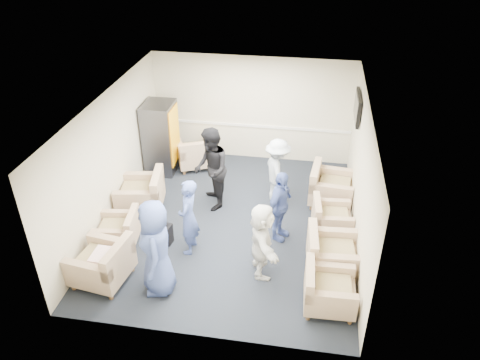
% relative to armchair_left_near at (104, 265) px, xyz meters
% --- Properties ---
extents(floor, '(6.00, 6.00, 0.00)m').
position_rel_armchair_left_near_xyz_m(floor, '(1.91, 2.06, -0.36)').
color(floor, black).
rests_on(floor, ground).
extents(ceiling, '(6.00, 6.00, 0.00)m').
position_rel_armchair_left_near_xyz_m(ceiling, '(1.91, 2.06, 2.34)').
color(ceiling, white).
rests_on(ceiling, back_wall).
extents(back_wall, '(5.00, 0.02, 2.70)m').
position_rel_armchair_left_near_xyz_m(back_wall, '(1.91, 5.06, 0.99)').
color(back_wall, beige).
rests_on(back_wall, floor).
extents(front_wall, '(5.00, 0.02, 2.70)m').
position_rel_armchair_left_near_xyz_m(front_wall, '(1.91, -0.94, 0.99)').
color(front_wall, beige).
rests_on(front_wall, floor).
extents(left_wall, '(0.02, 6.00, 2.70)m').
position_rel_armchair_left_near_xyz_m(left_wall, '(-0.59, 2.06, 0.99)').
color(left_wall, beige).
rests_on(left_wall, floor).
extents(right_wall, '(0.02, 6.00, 2.70)m').
position_rel_armchair_left_near_xyz_m(right_wall, '(4.41, 2.06, 0.99)').
color(right_wall, beige).
rests_on(right_wall, floor).
extents(chair_rail, '(4.98, 0.04, 0.06)m').
position_rel_armchair_left_near_xyz_m(chair_rail, '(1.91, 5.04, 0.54)').
color(chair_rail, silver).
rests_on(chair_rail, back_wall).
extents(tv, '(0.10, 1.00, 0.58)m').
position_rel_armchair_left_near_xyz_m(tv, '(4.35, 3.86, 1.68)').
color(tv, black).
rests_on(tv, right_wall).
extents(armchair_left_near, '(1.04, 1.04, 0.73)m').
position_rel_armchair_left_near_xyz_m(armchair_left_near, '(0.00, 0.00, 0.00)').
color(armchair_left_near, tan).
rests_on(armchair_left_near, floor).
extents(armchair_left_mid, '(0.86, 0.86, 0.62)m').
position_rel_armchair_left_near_xyz_m(armchair_left_mid, '(-0.13, 1.04, -0.06)').
color(armchair_left_mid, tan).
rests_on(armchair_left_mid, floor).
extents(armchair_left_far, '(1.09, 1.09, 0.76)m').
position_rel_armchair_left_near_xyz_m(armchair_left_far, '(-0.07, 2.26, 0.01)').
color(armchair_left_far, tan).
rests_on(armchair_left_far, floor).
extents(armchair_right_near, '(0.86, 0.86, 0.67)m').
position_rel_armchair_left_near_xyz_m(armchair_right_near, '(3.87, 0.02, -0.03)').
color(armchair_right_near, tan).
rests_on(armchair_right_near, floor).
extents(armchair_right_midnear, '(0.97, 0.97, 0.73)m').
position_rel_armchair_left_near_xyz_m(armchair_right_midnear, '(3.91, 0.91, -0.00)').
color(armchair_right_midnear, tan).
rests_on(armchair_right_midnear, floor).
extents(armchair_right_midfar, '(0.84, 0.84, 0.62)m').
position_rel_armchair_left_near_xyz_m(armchair_right_midfar, '(3.92, 2.11, -0.06)').
color(armchair_right_midfar, tan).
rests_on(armchair_right_midfar, floor).
extents(armchair_right_far, '(1.02, 1.02, 0.74)m').
position_rel_armchair_left_near_xyz_m(armchair_right_far, '(3.91, 3.19, 0.01)').
color(armchair_right_far, tan).
rests_on(armchair_right_far, floor).
extents(armchair_corner, '(1.15, 1.15, 0.70)m').
position_rel_armchair_left_near_xyz_m(armchair_corner, '(0.59, 4.28, -0.02)').
color(armchair_corner, tan).
rests_on(armchair_corner, floor).
extents(vending_machine, '(0.72, 0.84, 1.77)m').
position_rel_armchair_left_near_xyz_m(vending_machine, '(-0.18, 4.03, 0.52)').
color(vending_machine, '#47484F').
rests_on(vending_machine, floor).
extents(backpack, '(0.33, 0.26, 0.51)m').
position_rel_armchair_left_near_xyz_m(backpack, '(0.71, 1.21, -0.10)').
color(backpack, black).
rests_on(backpack, floor).
extents(pillow, '(0.34, 0.45, 0.13)m').
position_rel_armchair_left_near_xyz_m(pillow, '(-0.01, 0.01, 0.18)').
color(pillow, white).
rests_on(pillow, armchair_left_near).
extents(person_front_left, '(0.79, 1.00, 1.80)m').
position_rel_armchair_left_near_xyz_m(person_front_left, '(1.01, -0.02, 0.53)').
color(person_front_left, '#3F5297').
rests_on(person_front_left, floor).
extents(person_mid_left, '(0.38, 0.57, 1.55)m').
position_rel_armchair_left_near_xyz_m(person_mid_left, '(1.27, 1.08, 0.41)').
color(person_mid_left, '#3F5297').
rests_on(person_mid_left, floor).
extents(person_back_left, '(0.96, 1.08, 1.85)m').
position_rel_armchair_left_near_xyz_m(person_back_left, '(1.36, 2.65, 0.56)').
color(person_back_left, black).
rests_on(person_back_left, floor).
extents(person_back_right, '(0.92, 1.13, 1.52)m').
position_rel_armchair_left_near_xyz_m(person_back_right, '(2.75, 3.06, 0.40)').
color(person_back_right, silver).
rests_on(person_back_right, floor).
extents(person_mid_right, '(0.67, 0.95, 1.50)m').
position_rel_armchair_left_near_xyz_m(person_mid_right, '(2.93, 1.75, 0.39)').
color(person_mid_right, '#3F5297').
rests_on(person_mid_right, floor).
extents(person_front_right, '(0.74, 1.42, 1.46)m').
position_rel_armchair_left_near_xyz_m(person_front_right, '(2.71, 0.68, 0.37)').
color(person_front_right, white).
rests_on(person_front_right, floor).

